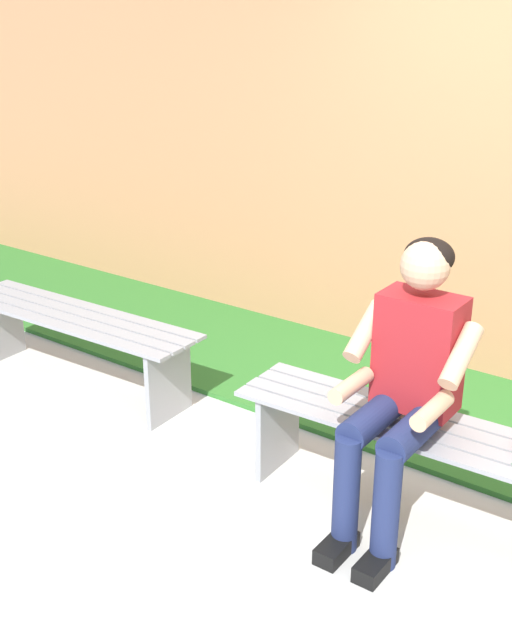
% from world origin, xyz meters
% --- Properties ---
extents(ground_plane, '(10.00, 7.00, 0.04)m').
position_xyz_m(ground_plane, '(1.08, 1.00, -0.02)').
color(ground_plane, '#B2B2AD').
extents(grass_strip, '(9.00, 1.56, 0.03)m').
position_xyz_m(grass_strip, '(1.08, -1.12, 0.01)').
color(grass_strip, '#2D6B28').
rests_on(grass_strip, ground).
extents(brick_wall, '(9.50, 0.24, 3.00)m').
position_xyz_m(brick_wall, '(0.50, -1.65, 1.50)').
color(brick_wall, '#B27A51').
rests_on(brick_wall, ground).
extents(bench_near, '(1.69, 0.45, 0.46)m').
position_xyz_m(bench_near, '(0.00, 0.00, 0.35)').
color(bench_near, gray).
rests_on(bench_near, ground).
extents(bench_far, '(1.65, 0.45, 0.46)m').
position_xyz_m(bench_far, '(2.17, 0.00, 0.34)').
color(bench_far, gray).
rests_on(bench_far, ground).
extents(person_seated, '(0.50, 0.69, 1.26)m').
position_xyz_m(person_seated, '(0.05, 0.10, 0.69)').
color(person_seated, maroon).
rests_on(person_seated, ground).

